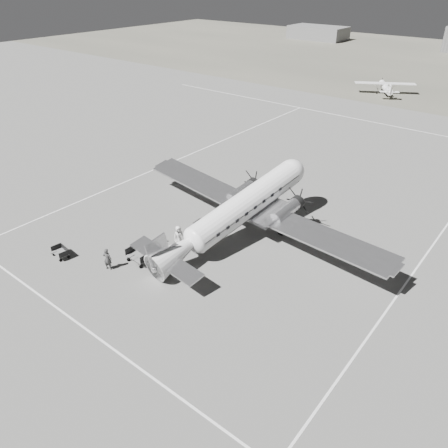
{
  "coord_description": "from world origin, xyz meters",
  "views": [
    {
      "loc": [
        17.47,
        -24.69,
        20.08
      ],
      "look_at": [
        -1.57,
        -0.89,
        2.2
      ],
      "focal_mm": 35.0,
      "sensor_mm": 36.0,
      "label": 1
    }
  ],
  "objects_px": {
    "baggage_cart_near": "(139,256)",
    "ramp_agent": "(165,243)",
    "baggage_cart_far": "(61,253)",
    "passenger": "(179,236)",
    "shed_secondary": "(318,33)",
    "ground_crew": "(107,259)",
    "dc3_airliner": "(239,211)",
    "light_plane_left": "(385,88)"
  },
  "relations": [
    {
      "from": "ramp_agent",
      "to": "passenger",
      "type": "xyz_separation_m",
      "value": [
        0.17,
        1.38,
        0.12
      ]
    },
    {
      "from": "ground_crew",
      "to": "passenger",
      "type": "relative_size",
      "value": 1.04
    },
    {
      "from": "ramp_agent",
      "to": "passenger",
      "type": "relative_size",
      "value": 0.86
    },
    {
      "from": "baggage_cart_near",
      "to": "passenger",
      "type": "bearing_deg",
      "value": 80.34
    },
    {
      "from": "dc3_airliner",
      "to": "light_plane_left",
      "type": "bearing_deg",
      "value": 105.79
    },
    {
      "from": "baggage_cart_far",
      "to": "ground_crew",
      "type": "height_order",
      "value": "ground_crew"
    },
    {
      "from": "shed_secondary",
      "to": "ground_crew",
      "type": "bearing_deg",
      "value": -68.66
    },
    {
      "from": "dc3_airliner",
      "to": "ground_crew",
      "type": "height_order",
      "value": "dc3_airliner"
    },
    {
      "from": "light_plane_left",
      "to": "passenger",
      "type": "xyz_separation_m",
      "value": [
        5.77,
        -60.6,
        -0.24
      ]
    },
    {
      "from": "ramp_agent",
      "to": "shed_secondary",
      "type": "bearing_deg",
      "value": 23.98
    },
    {
      "from": "ground_crew",
      "to": "ramp_agent",
      "type": "bearing_deg",
      "value": -135.22
    },
    {
      "from": "dc3_airliner",
      "to": "ramp_agent",
      "type": "height_order",
      "value": "dc3_airliner"
    },
    {
      "from": "shed_secondary",
      "to": "passenger",
      "type": "height_order",
      "value": "shed_secondary"
    },
    {
      "from": "baggage_cart_near",
      "to": "ramp_agent",
      "type": "height_order",
      "value": "ramp_agent"
    },
    {
      "from": "light_plane_left",
      "to": "ground_crew",
      "type": "xyz_separation_m",
      "value": [
        3.9,
        -66.47,
        -0.2
      ]
    },
    {
      "from": "shed_secondary",
      "to": "baggage_cart_near",
      "type": "bearing_deg",
      "value": -67.87
    },
    {
      "from": "shed_secondary",
      "to": "ramp_agent",
      "type": "relative_size",
      "value": 11.67
    },
    {
      "from": "ground_crew",
      "to": "passenger",
      "type": "height_order",
      "value": "ground_crew"
    },
    {
      "from": "baggage_cart_near",
      "to": "baggage_cart_far",
      "type": "xyz_separation_m",
      "value": [
        -5.42,
        -3.44,
        -0.13
      ]
    },
    {
      "from": "light_plane_left",
      "to": "ground_crew",
      "type": "distance_m",
      "value": 66.58
    },
    {
      "from": "baggage_cart_near",
      "to": "light_plane_left",
      "type": "bearing_deg",
      "value": 95.83
    },
    {
      "from": "shed_secondary",
      "to": "ramp_agent",
      "type": "bearing_deg",
      "value": -67.23
    },
    {
      "from": "baggage_cart_near",
      "to": "ground_crew",
      "type": "height_order",
      "value": "ground_crew"
    },
    {
      "from": "shed_secondary",
      "to": "baggage_cart_near",
      "type": "relative_size",
      "value": 9.26
    },
    {
      "from": "passenger",
      "to": "baggage_cart_near",
      "type": "bearing_deg",
      "value": -168.25
    },
    {
      "from": "shed_secondary",
      "to": "dc3_airliner",
      "type": "relative_size",
      "value": 0.68
    },
    {
      "from": "shed_secondary",
      "to": "ramp_agent",
      "type": "height_order",
      "value": "shed_secondary"
    },
    {
      "from": "dc3_airliner",
      "to": "baggage_cart_near",
      "type": "bearing_deg",
      "value": -109.29
    },
    {
      "from": "shed_secondary",
      "to": "ramp_agent",
      "type": "xyz_separation_m",
      "value": [
        50.12,
        -119.39,
        -1.23
      ]
    },
    {
      "from": "ramp_agent",
      "to": "passenger",
      "type": "bearing_deg",
      "value": -5.61
    },
    {
      "from": "shed_secondary",
      "to": "passenger",
      "type": "relative_size",
      "value": 10.07
    },
    {
      "from": "ground_crew",
      "to": "ramp_agent",
      "type": "height_order",
      "value": "ground_crew"
    },
    {
      "from": "shed_secondary",
      "to": "dc3_airliner",
      "type": "xyz_separation_m",
      "value": [
        53.43,
        -113.89,
        0.53
      ]
    },
    {
      "from": "baggage_cart_near",
      "to": "ground_crew",
      "type": "bearing_deg",
      "value": -117.28
    },
    {
      "from": "dc3_airliner",
      "to": "shed_secondary",
      "type": "bearing_deg",
      "value": 121.95
    },
    {
      "from": "dc3_airliner",
      "to": "baggage_cart_near",
      "type": "xyz_separation_m",
      "value": [
        -3.88,
        -7.92,
        -1.98
      ]
    },
    {
      "from": "shed_secondary",
      "to": "passenger",
      "type": "bearing_deg",
      "value": -66.92
    },
    {
      "from": "baggage_cart_near",
      "to": "ramp_agent",
      "type": "bearing_deg",
      "value": 77.98
    },
    {
      "from": "passenger",
      "to": "baggage_cart_far",
      "type": "bearing_deg",
      "value": 162.35
    },
    {
      "from": "light_plane_left",
      "to": "baggage_cart_far",
      "type": "relative_size",
      "value": 7.26
    },
    {
      "from": "ramp_agent",
      "to": "passenger",
      "type": "distance_m",
      "value": 1.4
    },
    {
      "from": "baggage_cart_far",
      "to": "passenger",
      "type": "distance_m",
      "value": 9.52
    }
  ]
}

